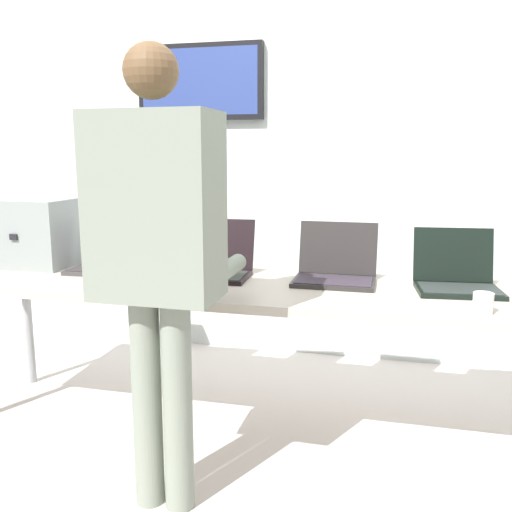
% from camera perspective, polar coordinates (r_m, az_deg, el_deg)
% --- Properties ---
extents(ground, '(8.00, 8.00, 0.04)m').
position_cam_1_polar(ground, '(2.80, 2.09, -18.13)').
color(ground, beige).
extents(back_wall, '(8.00, 0.11, 2.56)m').
position_cam_1_polar(back_wall, '(3.57, 5.71, 10.04)').
color(back_wall, silver).
rests_on(back_wall, ground).
extents(workbench, '(3.23, 0.70, 0.73)m').
position_cam_1_polar(workbench, '(2.53, 2.20, -4.08)').
color(workbench, '#B6AA9A').
rests_on(workbench, ground).
extents(equipment_box, '(0.42, 0.32, 0.36)m').
position_cam_1_polar(equipment_box, '(3.17, -22.04, 2.26)').
color(equipment_box, gray).
rests_on(equipment_box, workbench).
extents(laptop_station_0, '(0.38, 0.32, 0.25)m').
position_cam_1_polar(laptop_station_0, '(2.94, -14.85, -0.31)').
color(laptop_station_0, '#3A3738').
rests_on(laptop_station_0, workbench).
extents(laptop_station_1, '(0.34, 0.35, 0.27)m').
position_cam_1_polar(laptop_station_1, '(2.71, -4.06, -0.79)').
color(laptop_station_1, black).
rests_on(laptop_station_1, workbench).
extents(laptop_station_2, '(0.37, 0.32, 0.27)m').
position_cam_1_polar(laptop_station_2, '(2.62, 8.21, -1.29)').
color(laptop_station_2, '#282525').
rests_on(laptop_station_2, workbench).
extents(laptop_station_3, '(0.38, 0.34, 0.26)m').
position_cam_1_polar(laptop_station_3, '(2.59, 19.98, -1.98)').
color(laptop_station_3, black).
rests_on(laptop_station_3, workbench).
extents(person, '(0.44, 0.59, 1.69)m').
position_cam_1_polar(person, '(1.97, -10.12, 1.61)').
color(person, gray).
rests_on(person, ground).
extents(coffee_mug, '(0.08, 0.08, 0.08)m').
position_cam_1_polar(coffee_mug, '(2.25, 22.41, -4.53)').
color(coffee_mug, white).
rests_on(coffee_mug, workbench).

